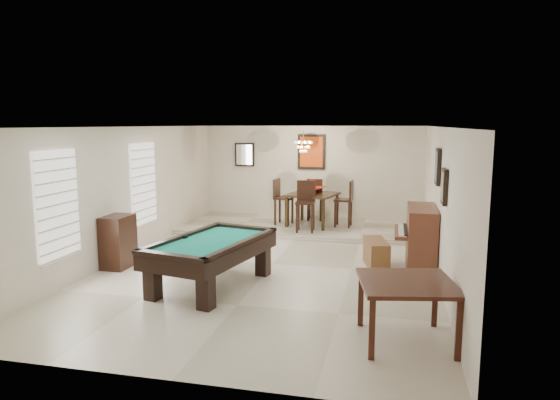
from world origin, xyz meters
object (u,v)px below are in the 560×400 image
at_px(dining_chair_south, 305,207).
at_px(square_table, 406,311).
at_px(apothecary_chest, 118,242).
at_px(dining_chair_east, 343,204).
at_px(upright_piano, 414,237).
at_px(dining_chair_north, 315,199).
at_px(flower_vase, 312,184).
at_px(dining_chair_west, 284,202).
at_px(dining_table, 312,207).
at_px(piano_bench, 376,253).
at_px(chandelier, 303,142).
at_px(pool_table, 212,264).

bearing_deg(dining_chair_south, square_table, -72.09).
bearing_deg(apothecary_chest, dining_chair_east, 47.39).
distance_m(upright_piano, dining_chair_south, 3.19).
bearing_deg(dining_chair_north, flower_vase, 89.91).
bearing_deg(dining_chair_west, dining_table, -79.85).
height_order(flower_vase, dining_chair_south, dining_chair_south).
xyz_separation_m(piano_bench, dining_chair_east, (-0.92, 2.99, 0.45)).
relative_size(square_table, chandelier, 1.86).
bearing_deg(apothecary_chest, flower_vase, 53.79).
bearing_deg(dining_chair_east, dining_chair_west, -84.82).
xyz_separation_m(piano_bench, apothecary_chest, (-4.69, -1.11, 0.24)).
relative_size(dining_chair_south, dining_chair_east, 1.05).
distance_m(flower_vase, dining_chair_east, 0.92).
height_order(dining_chair_south, dining_chair_east, dining_chair_south).
bearing_deg(chandelier, flower_vase, 12.57).
relative_size(square_table, dining_chair_south, 0.93).
bearing_deg(piano_bench, dining_table, 119.72).
bearing_deg(flower_vase, pool_table, -100.65).
relative_size(upright_piano, dining_chair_south, 1.14).
xyz_separation_m(flower_vase, dining_chair_east, (0.78, 0.01, -0.48)).
relative_size(dining_chair_north, dining_chair_west, 0.96).
xyz_separation_m(pool_table, dining_chair_south, (0.86, 3.97, 0.34)).
xyz_separation_m(dining_table, flower_vase, (0.00, 0.00, 0.59)).
xyz_separation_m(piano_bench, dining_chair_south, (-1.73, 2.18, 0.47)).
bearing_deg(piano_bench, pool_table, -145.40).
bearing_deg(chandelier, dining_table, 12.57).
distance_m(apothecary_chest, dining_chair_north, 5.63).
distance_m(pool_table, dining_chair_east, 5.07).
relative_size(pool_table, dining_chair_south, 1.91).
bearing_deg(dining_chair_east, dining_chair_south, -42.03).
distance_m(dining_table, flower_vase, 0.59).
distance_m(dining_chair_south, chandelier, 1.67).
bearing_deg(pool_table, apothecary_chest, 174.26).
distance_m(apothecary_chest, dining_chair_east, 5.57).
relative_size(dining_chair_west, dining_chair_east, 1.01).
bearing_deg(dining_chair_west, apothecary_chest, 157.92).
height_order(pool_table, dining_chair_west, dining_chair_west).
relative_size(dining_table, dining_chair_east, 0.97).
height_order(dining_table, dining_chair_south, dining_chair_south).
xyz_separation_m(dining_chair_north, dining_chair_east, (0.81, -0.69, 0.02)).
bearing_deg(piano_bench, upright_piano, 6.74).
relative_size(apothecary_chest, dining_chair_south, 0.81).
height_order(flower_vase, chandelier, chandelier).
relative_size(dining_chair_east, chandelier, 1.92).
relative_size(pool_table, chandelier, 3.83).
height_order(pool_table, dining_chair_south, dining_chair_south).
bearing_deg(apothecary_chest, pool_table, -17.90).
height_order(pool_table, dining_table, dining_table).
bearing_deg(dining_chair_south, apothecary_chest, -136.09).
relative_size(square_table, dining_table, 0.99).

